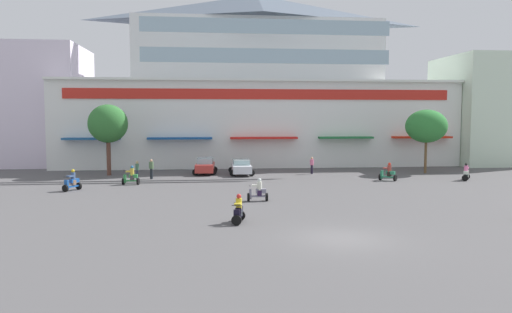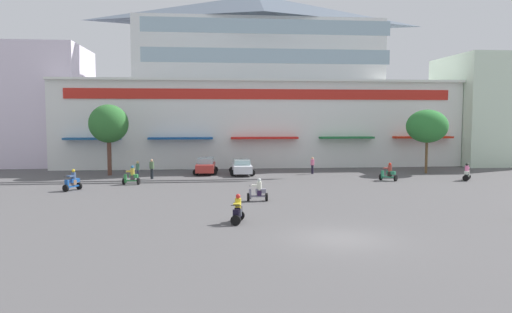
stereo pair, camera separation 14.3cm
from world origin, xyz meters
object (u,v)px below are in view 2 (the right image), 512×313
plaza_tree_0 (109,124)px  scooter_rider_4 (258,192)px  pedestrian_2 (152,168)px  parked_car_0 (206,166)px  parked_car_1 (242,167)px  scooter_rider_3 (73,182)px  scooter_rider_6 (389,173)px  pedestrian_1 (312,164)px  scooter_rider_5 (131,177)px  scooter_rider_0 (467,173)px  pedestrian_0 (138,169)px  plaza_tree_1 (427,126)px  scooter_rider_2 (238,211)px

plaza_tree_0 → scooter_rider_4: size_ratio=4.43×
pedestrian_2 → parked_car_0: bearing=35.3°
parked_car_1 → scooter_rider_3: size_ratio=2.76×
parked_car_1 → pedestrian_2: pedestrian_2 is taller
scooter_rider_6 → pedestrian_1: bearing=134.1°
scooter_rider_5 → pedestrian_2: bearing=70.2°
scooter_rider_3 → pedestrian_2: (5.06, 6.33, 0.33)m
scooter_rider_0 → scooter_rider_5: scooter_rider_5 is taller
parked_car_1 → pedestrian_1: pedestrian_1 is taller
plaza_tree_0 → scooter_rider_0: bearing=-12.5°
scooter_rider_4 → pedestrian_0: bearing=128.0°
pedestrian_2 → scooter_rider_5: bearing=-109.8°
parked_car_1 → pedestrian_2: bearing=-163.1°
parked_car_1 → pedestrian_0: bearing=-162.5°
scooter_rider_0 → scooter_rider_5: (-28.12, 0.28, 0.01)m
scooter_rider_3 → scooter_rider_4: scooter_rider_3 is taller
scooter_rider_5 → pedestrian_0: size_ratio=0.94×
pedestrian_1 → scooter_rider_0: bearing=-26.6°
scooter_rider_6 → pedestrian_2: 20.43m
scooter_rider_0 → pedestrian_2: pedestrian_2 is taller
parked_car_0 → scooter_rider_6: size_ratio=2.55×
plaza_tree_1 → scooter_rider_3: bearing=-165.3°
plaza_tree_0 → scooter_rider_5: (2.96, -6.62, -4.13)m
pedestrian_2 → scooter_rider_3: bearing=-128.6°
plaza_tree_1 → pedestrian_1: (-11.02, 0.56, -3.60)m
plaza_tree_0 → scooter_rider_5: 8.35m
pedestrian_2 → scooter_rider_4: bearing=-56.7°
plaza_tree_0 → parked_car_0: (8.88, 0.14, -3.99)m
parked_car_0 → pedestrian_1: 10.16m
pedestrian_2 → plaza_tree_1: bearing=3.9°
scooter_rider_0 → pedestrian_1: pedestrian_1 is taller
scooter_rider_2 → scooter_rider_3: scooter_rider_3 is taller
parked_car_0 → scooter_rider_6: 16.82m
scooter_rider_6 → pedestrian_0: 21.51m
plaza_tree_0 → scooter_rider_0: size_ratio=4.35×
scooter_rider_2 → scooter_rider_5: 16.92m
scooter_rider_0 → pedestrian_2: (-26.88, 3.73, 0.36)m
pedestrian_1 → pedestrian_2: bearing=-171.1°
plaza_tree_0 → scooter_rider_4: (12.23, -15.38, -4.16)m
pedestrian_2 → plaza_tree_0: bearing=143.0°
scooter_rider_3 → parked_car_0: bearing=44.7°
scooter_rider_0 → pedestrian_0: size_ratio=0.93×
parked_car_0 → pedestrian_0: size_ratio=2.43×
scooter_rider_4 → scooter_rider_2: bearing=-105.0°
scooter_rider_3 → plaza_tree_1: bearing=14.7°
scooter_rider_0 → scooter_rider_6: scooter_rider_6 is taller
plaza_tree_0 → pedestrian_2: (4.21, -3.17, -3.78)m
scooter_rider_5 → scooter_rider_6: scooter_rider_6 is taller
scooter_rider_0 → pedestrian_2: size_ratio=0.87×
parked_car_0 → scooter_rider_6: scooter_rider_6 is taller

